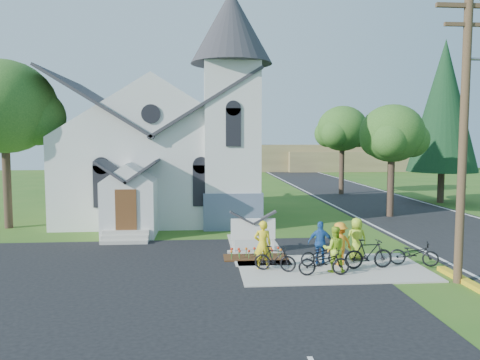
{
  "coord_description": "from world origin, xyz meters",
  "views": [
    {
      "loc": [
        -3.38,
        -16.41,
        4.88
      ],
      "look_at": [
        -1.61,
        5.0,
        3.0
      ],
      "focal_mm": 35.0,
      "sensor_mm": 36.0,
      "label": 1
    }
  ],
  "objects": [
    {
      "name": "road",
      "position": [
        10.0,
        15.0,
        0.01
      ],
      "size": [
        8.0,
        90.0,
        0.02
      ],
      "primitive_type": "cube",
      "color": "black",
      "rests_on": "ground"
    },
    {
      "name": "bike_1",
      "position": [
        -0.72,
        0.24,
        0.52
      ],
      "size": [
        1.61,
        0.96,
        0.93
      ],
      "primitive_type": "imported",
      "rotation": [
        0.0,
        0.0,
        1.21
      ],
      "color": "black",
      "rests_on": "sidewalk"
    },
    {
      "name": "utility_pole",
      "position": [
        5.36,
        -1.5,
        5.4
      ],
      "size": [
        3.45,
        0.28,
        10.0
      ],
      "color": "#433321",
      "rests_on": "ground"
    },
    {
      "name": "church_sign",
      "position": [
        -1.2,
        3.2,
        1.03
      ],
      "size": [
        2.2,
        0.4,
        1.7
      ],
      "color": "#ACA99B",
      "rests_on": "ground"
    },
    {
      "name": "cyclist_2",
      "position": [
        1.2,
        1.05,
        0.88
      ],
      "size": [
        1.05,
        0.67,
        1.67
      ],
      "primitive_type": "imported",
      "rotation": [
        0.0,
        0.0,
        2.85
      ],
      "color": "#2054A4",
      "rests_on": "sidewalk"
    },
    {
      "name": "bike_0",
      "position": [
        0.93,
        -0.43,
        0.53
      ],
      "size": [
        1.85,
        0.67,
        0.96
      ],
      "primitive_type": "imported",
      "rotation": [
        0.0,
        0.0,
        1.55
      ],
      "color": "black",
      "rests_on": "sidewalk"
    },
    {
      "name": "church",
      "position": [
        -5.48,
        12.48,
        5.25
      ],
      "size": [
        12.35,
        12.0,
        13.0
      ],
      "color": "white",
      "rests_on": "ground"
    },
    {
      "name": "cyclist_4",
      "position": [
        2.8,
        1.59,
        0.9
      ],
      "size": [
        0.84,
        0.56,
        1.7
      ],
      "primitive_type": "imported",
      "rotation": [
        0.0,
        0.0,
        3.12
      ],
      "color": "#A2C925",
      "rests_on": "sidewalk"
    },
    {
      "name": "ground",
      "position": [
        0.0,
        0.0,
        0.0
      ],
      "size": [
        120.0,
        120.0,
        0.0
      ],
      "primitive_type": "plane",
      "color": "#2E5B1A",
      "rests_on": "ground"
    },
    {
      "name": "cyclist_3",
      "position": [
        1.91,
        0.91,
        0.88
      ],
      "size": [
        1.21,
        0.93,
        1.65
      ],
      "primitive_type": "imported",
      "rotation": [
        0.0,
        0.0,
        3.47
      ],
      "color": "orange",
      "rests_on": "sidewalk"
    },
    {
      "name": "bike_4",
      "position": [
        4.7,
        0.53,
        0.52
      ],
      "size": [
        1.91,
        1.19,
        0.95
      ],
      "primitive_type": "imported",
      "rotation": [
        0.0,
        0.0,
        1.24
      ],
      "color": "black",
      "rests_on": "sidewalk"
    },
    {
      "name": "tree_lot_corner",
      "position": [
        -14.0,
        10.0,
        6.6
      ],
      "size": [
        5.6,
        5.6,
        9.15
      ],
      "color": "#33261B",
      "rests_on": "ground"
    },
    {
      "name": "cyclist_0",
      "position": [
        -1.13,
        0.62,
        0.96
      ],
      "size": [
        0.66,
        0.44,
        1.81
      ],
      "primitive_type": "imported",
      "rotation": [
        0.0,
        0.0,
        3.14
      ],
      "color": "yellow",
      "rests_on": "sidewalk"
    },
    {
      "name": "tree_road_mid",
      "position": [
        9.0,
        24.0,
        5.78
      ],
      "size": [
        4.4,
        4.4,
        7.8
      ],
      "color": "#33261B",
      "rests_on": "ground"
    },
    {
      "name": "sidewalk",
      "position": [
        1.5,
        0.5,
        0.03
      ],
      "size": [
        7.0,
        4.0,
        0.05
      ],
      "primitive_type": "cube",
      "color": "#ACA99B",
      "rests_on": "ground"
    },
    {
      "name": "tree_road_near",
      "position": [
        8.5,
        12.0,
        5.21
      ],
      "size": [
        4.0,
        4.0,
        7.05
      ],
      "color": "#33261B",
      "rests_on": "ground"
    },
    {
      "name": "cyclist_1",
      "position": [
        1.42,
        -0.02,
        0.89
      ],
      "size": [
        0.89,
        0.74,
        1.68
      ],
      "primitive_type": "imported",
      "rotation": [
        0.0,
        0.0,
        3.01
      ],
      "color": "#A4D127",
      "rests_on": "sidewalk"
    },
    {
      "name": "conifer",
      "position": [
        15.0,
        18.0,
        7.39
      ],
      "size": [
        5.2,
        5.2,
        12.4
      ],
      "color": "#33261B",
      "rests_on": "ground"
    },
    {
      "name": "bike_3",
      "position": [
        2.82,
        0.28,
        0.61
      ],
      "size": [
        1.88,
        0.61,
        1.12
      ],
      "primitive_type": "imported",
      "rotation": [
        0.0,
        0.0,
        1.62
      ],
      "color": "black",
      "rests_on": "sidewalk"
    },
    {
      "name": "flower_bed",
      "position": [
        -1.2,
        2.3,
        0.04
      ],
      "size": [
        2.6,
        1.1,
        0.07
      ],
      "primitive_type": "cube",
      "color": "#371D0F",
      "rests_on": "ground"
    },
    {
      "name": "bike_2",
      "position": [
        1.17,
        0.82,
        0.49
      ],
      "size": [
        1.76,
        0.85,
        0.89
      ],
      "primitive_type": "imported",
      "rotation": [
        0.0,
        0.0,
        1.73
      ],
      "color": "black",
      "rests_on": "sidewalk"
    },
    {
      "name": "distant_hills",
      "position": [
        3.36,
        56.33,
        2.17
      ],
      "size": [
        61.0,
        10.0,
        5.6
      ],
      "color": "olive",
      "rests_on": "ground"
    },
    {
      "name": "parking_lot",
      "position": [
        -7.0,
        -2.0,
        0.01
      ],
      "size": [
        20.0,
        16.0,
        0.02
      ],
      "primitive_type": "cube",
      "color": "black",
      "rests_on": "ground"
    }
  ]
}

